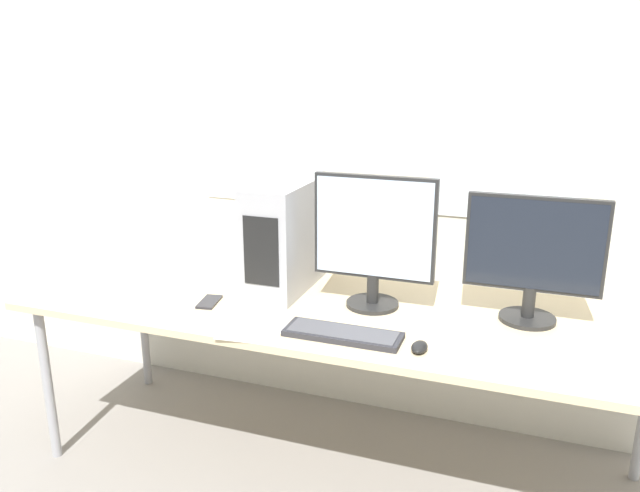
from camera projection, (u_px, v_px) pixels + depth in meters
wall_back at (379, 130)px, 2.74m from camera, size 8.00×0.07×2.70m
desk at (339, 316)px, 2.44m from camera, size 2.50×0.83×0.73m
pc_tower at (286, 235)px, 2.57m from camera, size 0.21×0.48×0.45m
monitor_main at (374, 238)px, 2.35m from camera, size 0.47×0.20×0.51m
monitor_right_near at (534, 255)px, 2.22m from camera, size 0.48×0.20×0.47m
keyboard at (343, 334)px, 2.15m from camera, size 0.41×0.14×0.02m
mouse at (419, 347)px, 2.05m from camera, size 0.05×0.09×0.03m
cell_phone at (209, 302)px, 2.45m from camera, size 0.09×0.15×0.01m
paper_sheet_left at (257, 325)px, 2.25m from camera, size 0.24×0.32×0.00m
paper_sheet_front at (165, 300)px, 2.49m from camera, size 0.24×0.32×0.00m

